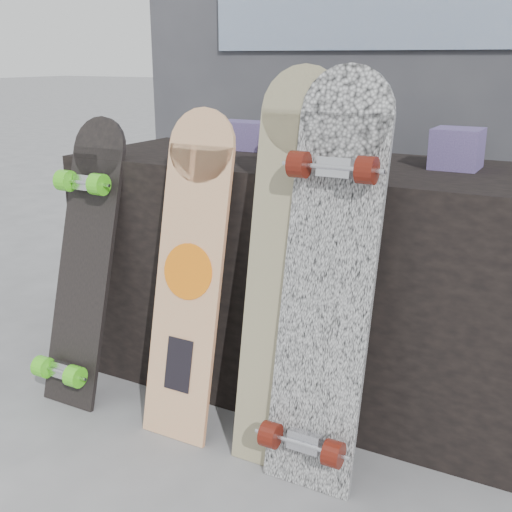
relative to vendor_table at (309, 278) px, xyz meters
The scene contains 10 objects.
ground 0.64m from the vendor_table, 90.00° to the right, with size 60.00×60.00×0.00m, color slate.
vendor_table is the anchor object (origin of this frame).
booth 1.10m from the vendor_table, 90.00° to the left, with size 2.40×0.22×2.20m.
merch_box_purple 0.58m from the vendor_table, 157.11° to the left, with size 0.18×0.12×0.10m, color #3F3267.
merch_box_small 0.64m from the vendor_table, ahead, with size 0.14×0.14×0.12m, color #3F3267.
merch_box_flat 0.45m from the vendor_table, 139.61° to the left, with size 0.22×0.10×0.06m, color #D1B78C.
longboard_geisha 0.47m from the vendor_table, 118.61° to the right, with size 0.22×0.24×0.99m.
longboard_celtic 0.45m from the vendor_table, 74.64° to the right, with size 0.24×0.22×1.11m.
longboard_cascadia 0.52m from the vendor_table, 61.13° to the right, with size 0.25×0.31×1.11m.
skateboard_dark 0.77m from the vendor_table, 148.36° to the right, with size 0.21×0.34×0.94m.
Camera 1 is at (0.83, -1.41, 1.12)m, focal length 45.00 mm.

